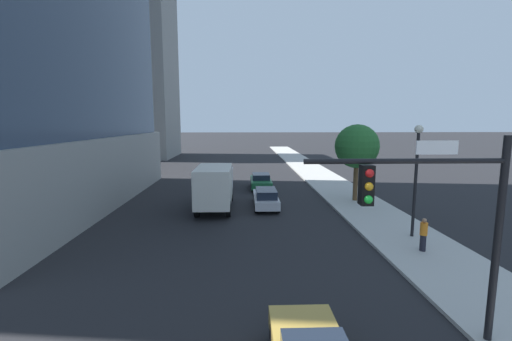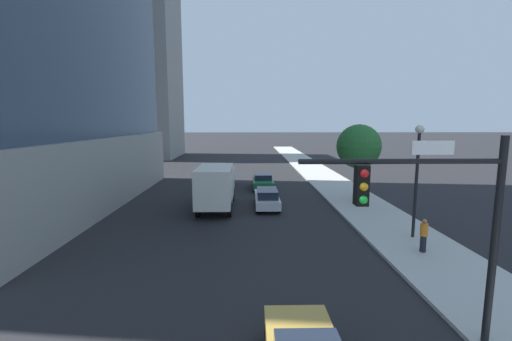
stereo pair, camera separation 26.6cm
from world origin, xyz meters
TOP-DOWN VIEW (x-y plane):
  - sidewalk at (8.73, 20.00)m, footprint 4.42×120.00m
  - construction_building at (-19.85, 57.65)m, footprint 18.92×17.19m
  - traffic_light_pole at (5.20, 4.50)m, footprint 5.42×0.48m
  - street_lamp at (9.08, 13.23)m, footprint 0.44×0.44m
  - street_tree at (8.74, 21.73)m, footprint 3.35×3.35m
  - car_green at (1.67, 27.47)m, footprint 1.86×4.71m
  - car_gray at (-1.99, 28.67)m, footprint 1.75×4.61m
  - car_silver at (1.67, 20.27)m, footprint 1.72×4.79m
  - box_truck at (-1.99, 19.93)m, footprint 2.36×6.78m
  - pedestrian_orange_shirt at (8.54, 11.13)m, footprint 0.34×0.34m

SIDE VIEW (x-z plane):
  - sidewalk at x=8.73m, z-range 0.00..0.15m
  - car_green at x=1.67m, z-range 0.00..1.41m
  - car_gray at x=-1.99m, z-range 0.01..1.42m
  - car_silver at x=1.67m, z-range 0.01..1.45m
  - pedestrian_orange_shirt at x=8.54m, z-range 0.16..1.75m
  - box_truck at x=-1.99m, z-range 0.20..3.36m
  - street_lamp at x=9.08m, z-range 1.06..6.98m
  - traffic_light_pole at x=5.20m, z-range 1.17..6.90m
  - street_tree at x=8.74m, z-range 1.39..7.29m
  - construction_building at x=-19.85m, z-range -1.93..36.94m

